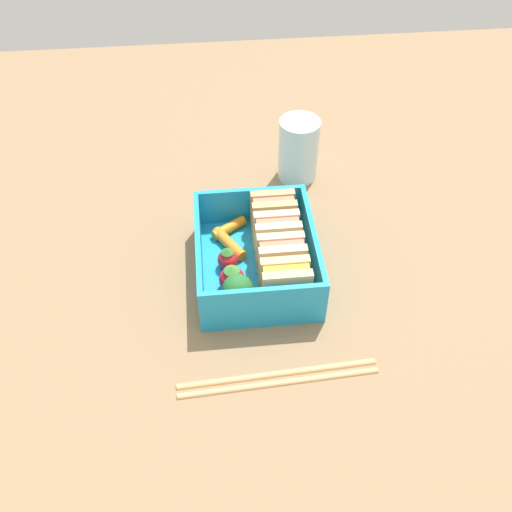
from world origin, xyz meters
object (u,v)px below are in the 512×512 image
object	(u,v)px
sandwich_left	(273,215)
broccoli_floret	(238,290)
sandwich_center	(281,259)
strawberry_far_left	(228,261)
sandwich_center_left	(277,236)
chopstick_pair	(278,377)
carrot_stick_left	(229,244)
strawberry_left	(232,279)
drinking_glass	(298,149)
sandwich_center_right	(286,283)
carrot_stick_far_left	(229,228)

from	to	relation	value
sandwich_left	broccoli_floret	bearing A→B (deg)	-24.41
sandwich_center	strawberry_far_left	distance (cm)	6.33
strawberry_far_left	broccoli_floret	bearing A→B (deg)	7.48
sandwich_center_left	sandwich_left	bearing A→B (deg)	180.00
chopstick_pair	sandwich_left	bearing A→B (deg)	174.71
sandwich_left	carrot_stick_left	size ratio (longest dim) A/B	0.99
carrot_stick_left	strawberry_left	distance (cm)	6.61
sandwich_center	chopstick_pair	distance (cm)	13.70
broccoli_floret	drinking_glass	size ratio (longest dim) A/B	0.51
sandwich_center_right	chopstick_pair	world-z (taller)	sandwich_center_right
strawberry_left	drinking_glass	size ratio (longest dim) A/B	0.40
sandwich_center_right	strawberry_far_left	world-z (taller)	sandwich_center_right
sandwich_center_left	strawberry_far_left	distance (cm)	6.55
sandwich_center_right	carrot_stick_far_left	bearing A→B (deg)	-154.60
sandwich_left	strawberry_left	distance (cm)	10.66
carrot_stick_far_left	strawberry_far_left	xyz separation A→B (cm)	(6.35, -0.52, 0.71)
sandwich_center_right	carrot_stick_left	distance (cm)	10.61
sandwich_center	carrot_stick_left	size ratio (longest dim) A/B	0.99
strawberry_left	broccoli_floret	bearing A→B (deg)	9.93
sandwich_left	sandwich_center_right	bearing A→B (deg)	0.00
sandwich_left	sandwich_center	world-z (taller)	same
sandwich_center_left	broccoli_floret	size ratio (longest dim) A/B	1.19
sandwich_left	carrot_stick_left	bearing A→B (deg)	-67.19
sandwich_center	chopstick_pair	size ratio (longest dim) A/B	0.26
carrot_stick_far_left	drinking_glass	xyz separation A→B (cm)	(-11.89, 10.43, 2.60)
sandwich_center_right	carrot_stick_far_left	size ratio (longest dim) A/B	1.17
sandwich_left	strawberry_far_left	xyz separation A→B (cm)	(5.93, -6.01, -1.36)
sandwich_center_left	carrot_stick_far_left	xyz separation A→B (cm)	(-4.13, -5.48, -2.07)
carrot_stick_far_left	carrot_stick_left	distance (cm)	2.81
sandwich_center	sandwich_center_right	distance (cm)	3.71
sandwich_left	drinking_glass	bearing A→B (deg)	158.09
sandwich_center	strawberry_far_left	world-z (taller)	sandwich_center
sandwich_left	sandwich_center_left	bearing A→B (deg)	0.00
sandwich_center_left	broccoli_floret	xyz separation A→B (cm)	(7.88, -5.26, 0.03)
strawberry_far_left	drinking_glass	size ratio (longest dim) A/B	0.34
sandwich_center_right	carrot_stick_far_left	world-z (taller)	sandwich_center_right
sandwich_left	strawberry_far_left	size ratio (longest dim) A/B	1.78
sandwich_left	broccoli_floret	xyz separation A→B (cm)	(11.59, -5.26, 0.03)
sandwich_left	sandwich_center_right	distance (cm)	11.12
carrot_stick_far_left	drinking_glass	world-z (taller)	drinking_glass
strawberry_far_left	strawberry_left	xyz separation A→B (cm)	(2.99, 0.28, 0.27)
sandwich_center_left	chopstick_pair	distance (cm)	17.28
strawberry_far_left	strawberry_left	world-z (taller)	strawberry_left
carrot_stick_far_left	chopstick_pair	xyz separation A→B (cm)	(20.93, 3.58, -1.48)
sandwich_center_left	sandwich_center_right	bearing A→B (deg)	0.00
strawberry_left	chopstick_pair	size ratio (longest dim) A/B	0.17
sandwich_center	carrot_stick_left	world-z (taller)	sandwich_center
strawberry_left	strawberry_far_left	bearing A→B (deg)	-174.73
carrot_stick_far_left	carrot_stick_left	size ratio (longest dim) A/B	0.85
carrot_stick_left	chopstick_pair	distance (cm)	18.58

